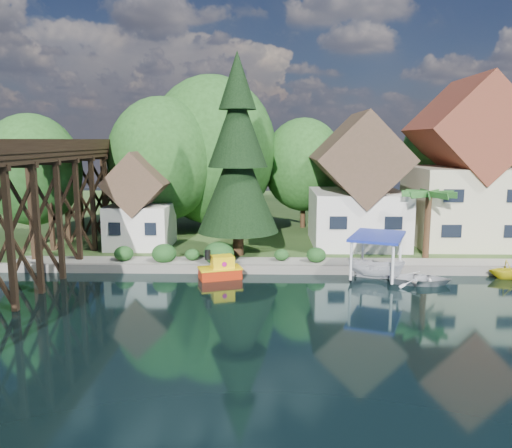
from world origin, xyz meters
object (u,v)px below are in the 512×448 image
Objects in this scene: house_left at (358,190)px; boat_white_a at (419,278)px; trestle_bridge at (23,202)px; conifer at (238,160)px; shed at (140,207)px; tugboat at (220,269)px; palm_tree at (429,196)px; house_center at (465,174)px; boat_canopy at (376,260)px; boat_yellow at (508,269)px.

house_left is 2.78× the size of boat_white_a.
trestle_bridge is 14.89m from conifer.
trestle_bridge is 10.69m from shed.
conifer is 4.77× the size of tugboat.
shed is at bearing 170.62° from palm_tree.
house_center reaches higher than boat_canopy.
boat_yellow is at bearing 1.27° from boat_canopy.
boat_canopy is at bearing 1.25° from tugboat.
trestle_bridge is 25.42m from house_left.
boat_yellow is at bearing 1.26° from tugboat.
tugboat reaches higher than boat_yellow.
boat_white_a is at bearing -121.69° from house_center.
conifer reaches higher than house_left.
house_center is 22.71m from tugboat.
tugboat is at bearing -139.13° from house_left.
shed is 9.60m from conifer.
house_center is at bearing 3.18° from house_left.
palm_tree is (14.06, -0.73, -2.60)m from conifer.
palm_tree is 7.06m from boat_canopy.
house_center reaches higher than house_left.
shed is at bearing 72.89° from boat_yellow.
tugboat is at bearing -164.83° from palm_tree.
palm_tree is (22.30, -3.68, 1.35)m from shed.
house_center reaches higher than tugboat.
house_left is at bearing 25.21° from trestle_bridge.
boat_white_a is at bearing -25.47° from conifer.
tugboat is 13.09m from boat_white_a.
trestle_bridge is 27.88m from palm_tree.
house_center is (32.00, 11.33, 1.07)m from trestle_bridge.
house_left is at bearing 24.50° from conifer.
boat_canopy is 8.91m from boat_yellow.
shed is (-18.00, -1.50, -1.31)m from house_left.
house_center is at bearing -21.41° from boat_white_a.
conifer reaches higher than tugboat.
boat_yellow is (6.34, 1.41, 0.28)m from boat_white_a.
house_left reaches higher than tugboat.
shed is at bearing -175.76° from house_center.
boat_canopy reaches higher than tugboat.
boat_yellow is (18.47, -4.37, -7.09)m from conifer.
shed is at bearing -175.23° from house_left.
trestle_bridge is at bearing -154.27° from conifer.
conifer is 12.45m from boat_canopy.
house_center is 3.50× the size of boat_white_a.
tugboat is at bearing -153.66° from house_center.
house_center is at bearing 14.78° from conifer.
palm_tree is (27.30, 5.65, -0.17)m from trestle_bridge.
house_center is 7.48m from palm_tree.
conifer is (13.24, 6.38, 2.43)m from trestle_bridge.
boat_yellow is (31.71, 2.01, -4.66)m from trestle_bridge.
boat_white_a is at bearing -23.19° from shed.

